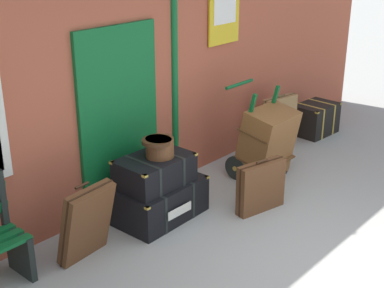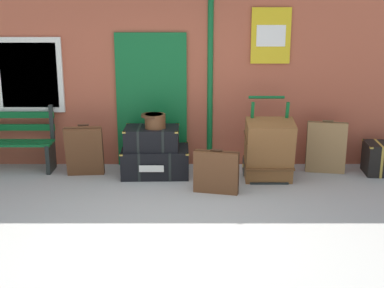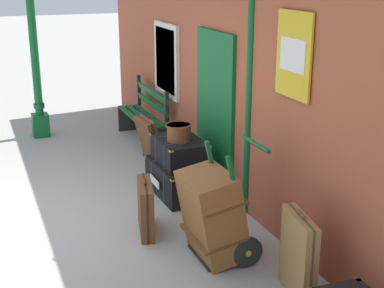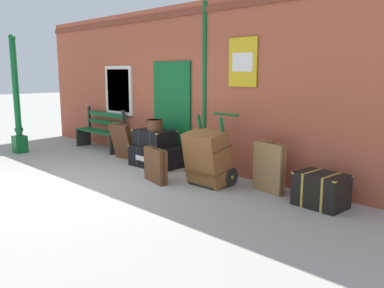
{
  "view_description": "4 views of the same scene",
  "coord_description": "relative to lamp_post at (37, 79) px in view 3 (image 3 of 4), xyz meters",
  "views": [
    {
      "loc": [
        -4.02,
        -1.99,
        3.05
      ],
      "look_at": [
        0.32,
        1.87,
        0.74
      ],
      "focal_mm": 51.33,
      "sensor_mm": 36.0,
      "label": 1
    },
    {
      "loc": [
        0.37,
        -5.76,
        2.61
      ],
      "look_at": [
        0.38,
        1.78,
        0.52
      ],
      "focal_mm": 49.65,
      "sensor_mm": 36.0,
      "label": 2
    },
    {
      "loc": [
        6.14,
        -0.47,
        2.86
      ],
      "look_at": [
        0.4,
        1.84,
        0.87
      ],
      "focal_mm": 51.76,
      "sensor_mm": 36.0,
      "label": 3
    },
    {
      "loc": [
        5.92,
        -3.17,
        1.88
      ],
      "look_at": [
        0.94,
        1.81,
        0.61
      ],
      "focal_mm": 37.48,
      "sensor_mm": 36.0,
      "label": 4
    }
  ],
  "objects": [
    {
      "name": "lamp_post",
      "position": [
        0.0,
        0.0,
        0.0
      ],
      "size": [
        0.28,
        0.28,
        2.73
      ],
      "color": "#0F5B28",
      "rests_on": "ground"
    },
    {
      "name": "steamer_trunk_middle",
      "position": [
        3.33,
        1.37,
        -0.44
      ],
      "size": [
        0.81,
        0.55,
        0.33
      ],
      "color": "black",
      "rests_on": "steamer_trunk_base"
    },
    {
      "name": "steamer_trunk_base",
      "position": [
        3.38,
        1.36,
        -0.81
      ],
      "size": [
        1.03,
        0.69,
        0.43
      ],
      "color": "black",
      "rests_on": "ground"
    },
    {
      "name": "porters_trolley",
      "position": [
        5.06,
        1.25,
        -0.75
      ],
      "size": [
        0.71,
        0.65,
        1.19
      ],
      "color": "black",
      "rests_on": "ground"
    },
    {
      "name": "suitcase_charcoal",
      "position": [
        2.33,
        1.29,
        -0.63
      ],
      "size": [
        0.58,
        0.37,
        0.8
      ],
      "color": "brown",
      "rests_on": "ground"
    },
    {
      "name": "suitcase_brown",
      "position": [
        4.27,
        0.61,
        -0.73
      ],
      "size": [
        0.63,
        0.28,
        0.63
      ],
      "color": "brown",
      "rests_on": "ground"
    },
    {
      "name": "round_hatbox",
      "position": [
        3.38,
        1.34,
        -0.16
      ],
      "size": [
        0.36,
        0.32,
        0.21
      ],
      "color": "brown",
      "rests_on": "steamer_trunk_middle"
    },
    {
      "name": "platform_bench",
      "position": [
        0.99,
        1.61,
        -0.58
      ],
      "size": [
        1.6,
        0.43,
        1.01
      ],
      "color": "#0F5B28",
      "rests_on": "ground"
    },
    {
      "name": "large_brown_trunk",
      "position": [
        5.06,
        1.08,
        -0.55
      ],
      "size": [
        0.7,
        0.59,
        0.94
      ],
      "color": "brown",
      "rests_on": "ground"
    },
    {
      "name": "brick_facade",
      "position": [
        3.55,
        2.05,
        0.57
      ],
      "size": [
        10.4,
        0.35,
        3.2
      ],
      "color": "#AD5138",
      "rests_on": "ground"
    },
    {
      "name": "suitcase_beige",
      "position": [
        5.99,
        1.5,
        -0.63
      ],
      "size": [
        0.6,
        0.23,
        0.83
      ],
      "color": "olive",
      "rests_on": "ground"
    },
    {
      "name": "ground_plane",
      "position": [
        3.57,
        -0.55,
        -1.02
      ],
      "size": [
        60.0,
        60.0,
        0.0
      ],
      "primitive_type": "plane",
      "color": "#A3A099"
    }
  ]
}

